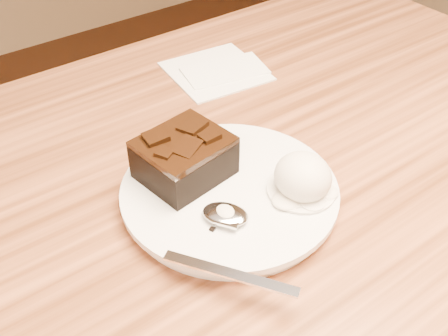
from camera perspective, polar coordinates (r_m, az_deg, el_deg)
plate at (r=0.60m, az=0.57°, el=-2.72°), size 0.24×0.24×0.02m
brownie at (r=0.60m, az=-4.16°, el=0.86°), size 0.10×0.09×0.04m
ice_cream_scoop at (r=0.58m, az=8.24°, el=-0.90°), size 0.06×0.06×0.05m
melt_puddle at (r=0.59m, az=8.06°, el=-2.32°), size 0.07×0.07×0.00m
spoon at (r=0.55m, az=0.14°, el=-4.98°), size 0.13×0.18×0.01m
napkin at (r=0.83m, az=-0.88°, el=10.14°), size 0.15×0.15×0.01m
crumb_a at (r=0.56m, az=1.20°, el=-4.79°), size 0.01×0.01×0.00m
crumb_b at (r=0.55m, az=-1.23°, el=-6.40°), size 0.01×0.01×0.00m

